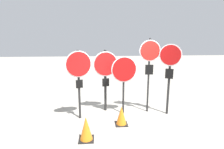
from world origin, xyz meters
name	(u,v)px	position (x,y,z in m)	size (l,w,h in m)	color
ground_plane	(124,113)	(0.00, 0.00, 0.00)	(40.00, 40.00, 0.00)	gray
stop_sign_0	(79,70)	(-1.45, -0.27, 1.56)	(0.76, 0.30, 2.17)	black
stop_sign_1	(106,70)	(-0.62, 0.28, 1.46)	(0.83, 0.20, 2.14)	black
stop_sign_2	(124,73)	(-0.03, -0.03, 1.41)	(0.84, 0.16, 1.95)	black
stop_sign_3	(150,59)	(0.82, 0.05, 1.84)	(0.69, 0.13, 2.52)	black
stop_sign_4	(170,65)	(1.42, -0.18, 1.66)	(0.62, 0.35, 2.34)	black
traffic_cone_0	(121,116)	(-0.21, -0.77, 0.28)	(0.36, 0.36, 0.57)	black
traffic_cone_1	(86,129)	(-1.20, -1.49, 0.30)	(0.38, 0.38, 0.61)	black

